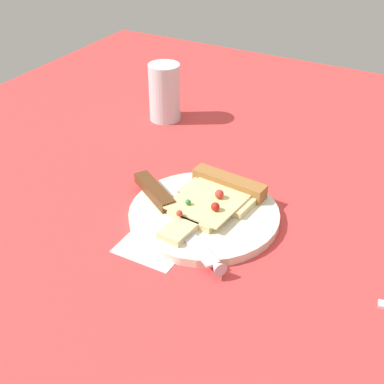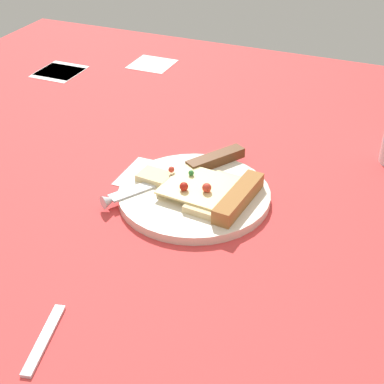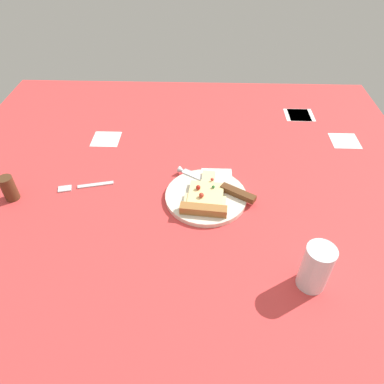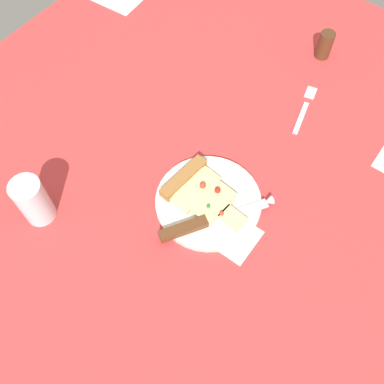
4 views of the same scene
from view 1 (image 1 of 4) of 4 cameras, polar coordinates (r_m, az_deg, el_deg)
ground_plane at (r=76.81cm, az=5.95°, el=-5.24°), size 144.48×144.48×3.00cm
plate at (r=77.87cm, az=1.30°, el=-2.44°), size 22.10×22.10×1.30cm
pizza_slice at (r=78.84cm, az=2.37°, el=-0.68°), size 12.19×18.07×2.64cm
knife at (r=76.99cm, az=-2.80°, el=-1.80°), size 21.42×14.57×2.45cm
drinking_glass at (r=105.25cm, az=-2.97°, el=10.66°), size 6.14×6.14×11.24cm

